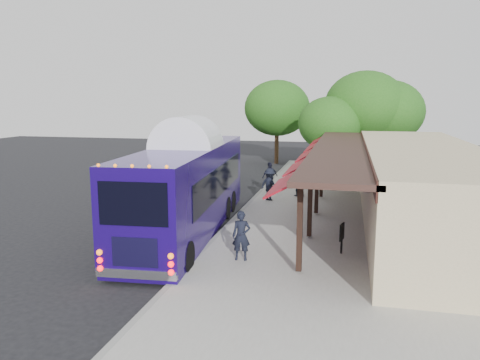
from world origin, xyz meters
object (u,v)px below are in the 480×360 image
Objects in this scene: ped_b at (298,183)px; sign_board at (342,233)px; ped_c at (270,177)px; city_bus at (193,163)px; coach_bus at (188,184)px; ped_d at (270,185)px; ped_a at (241,236)px.

ped_b is 10.28m from sign_board.
city_bus is at bearing -56.20° from ped_c.
sign_board is at bearing 92.02° from ped_b.
ped_c reaches higher than sign_board.
ped_b is at bearing -27.49° from city_bus.
coach_bus reaches higher than ped_c.
ped_b is 2.06m from ped_d.
sign_board is (2.66, -9.93, -0.02)m from ped_b.
coach_bus is 6.91m from sign_board.
ped_a is 0.98× the size of ped_c.
ped_c reaches higher than ped_d.
ped_c reaches higher than ped_b.
ped_b is (3.87, 8.05, -1.21)m from coach_bus.
city_bus is 9.35× the size of sign_board.
sign_board is at bearing 72.16° from ped_c.
ped_c is 1.58× the size of sign_board.
city_bus is 6.75× the size of ped_b.
sign_board is (4.07, -8.42, -0.12)m from ped_d.
ped_d is at bearing 34.00° from ped_b.
coach_bus is at bearing 37.38° from ped_c.
ped_a is 9.93m from ped_d.
city_bus is 5.75m from ped_c.
ped_d reaches higher than ped_b.
ped_a is at bearing 73.32° from ped_b.
ped_c is (2.05, 9.14, -1.10)m from coach_bus.
ped_a is 12.55m from ped_c.
city_bus is at bearing -9.38° from ped_d.
ped_a is at bearing -141.32° from sign_board.
coach_bus is 7.12× the size of ped_d.
ped_d is 9.36m from sign_board.
coach_bus is at bearing 127.10° from ped_a.
city_bus is 7.83m from ped_b.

